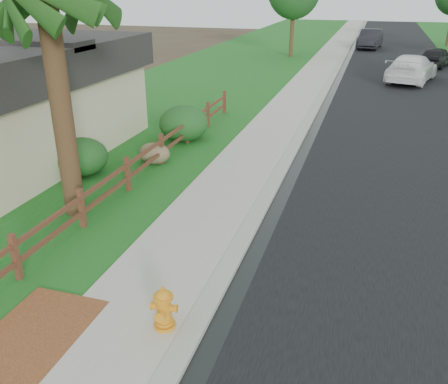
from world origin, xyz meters
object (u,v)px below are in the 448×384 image
(white_suv, at_px, (412,68))
(dark_car_mid, at_px, (436,57))
(fire_hydrant, at_px, (164,309))
(ranch_fence, at_px, (146,159))

(white_suv, height_order, dark_car_mid, white_suv)
(fire_hydrant, height_order, dark_car_mid, dark_car_mid)
(dark_car_mid, bearing_deg, white_suv, 92.94)
(fire_hydrant, distance_m, dark_car_mid, 33.56)
(white_suv, bearing_deg, ranch_fence, 80.89)
(fire_hydrant, height_order, white_suv, white_suv)
(ranch_fence, height_order, fire_hydrant, ranch_fence)
(dark_car_mid, bearing_deg, fire_hydrant, 97.21)
(ranch_fence, xyz_separation_m, dark_car_mid, (10.80, 26.22, 0.12))
(ranch_fence, relative_size, white_suv, 2.99)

